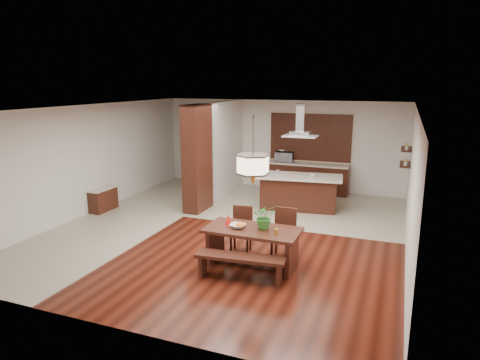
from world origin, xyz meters
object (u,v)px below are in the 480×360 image
at_px(hallway_console, 103,200).
at_px(dining_table, 252,238).
at_px(island_cup, 312,176).
at_px(range_hood, 301,121).
at_px(pendant_lantern, 253,151).
at_px(fruit_bowl, 238,226).
at_px(kitchen_island, 299,192).
at_px(dining_chair_left, 241,230).
at_px(microwave, 284,157).
at_px(foliage_plant, 265,217).
at_px(dining_chair_right, 283,234).
at_px(dining_bench, 240,268).

height_order(hallway_console, dining_table, dining_table).
bearing_deg(island_cup, range_hood, 161.36).
bearing_deg(hallway_console, pendant_lantern, -21.11).
relative_size(fruit_bowl, kitchen_island, 0.12).
xyz_separation_m(hallway_console, pendant_lantern, (5.03, -1.94, 1.93)).
xyz_separation_m(dining_chair_left, microwave, (-0.56, 5.40, 0.63)).
relative_size(foliage_plant, fruit_bowl, 1.63).
xyz_separation_m(dining_chair_left, range_hood, (0.40, 3.44, 1.99)).
distance_m(foliage_plant, kitchen_island, 3.96).
distance_m(dining_table, dining_chair_right, 0.71).
height_order(dining_chair_left, fruit_bowl, dining_chair_left).
height_order(kitchen_island, range_hood, range_hood).
distance_m(dining_chair_left, island_cup, 3.45).
xyz_separation_m(pendant_lantern, island_cup, (0.35, 3.87, -1.23)).
relative_size(fruit_bowl, range_hood, 0.32).
bearing_deg(range_hood, pendant_lantern, -89.32).
bearing_deg(range_hood, foliage_plant, -86.21).
bearing_deg(island_cup, dining_table, -95.17).
distance_m(hallway_console, foliage_plant, 5.61).
bearing_deg(foliage_plant, dining_chair_left, 144.18).
xyz_separation_m(dining_chair_right, range_hood, (-0.50, 3.45, 1.96)).
xyz_separation_m(range_hood, microwave, (-0.96, 1.95, -1.36)).
bearing_deg(range_hood, kitchen_island, -90.00).
bearing_deg(dining_bench, microwave, 98.61).
distance_m(dining_bench, fruit_bowl, 0.87).
bearing_deg(dining_chair_right, pendant_lantern, -131.44).
relative_size(pendant_lantern, island_cup, 11.33).
bearing_deg(hallway_console, microwave, 44.85).
distance_m(dining_bench, microwave, 6.74).
bearing_deg(island_cup, dining_chair_left, -103.54).
relative_size(range_hood, microwave, 1.56).
relative_size(dining_bench, dining_chair_left, 1.71).
height_order(hallway_console, island_cup, island_cup).
bearing_deg(dining_chair_right, fruit_bowl, -142.82).
height_order(dining_bench, range_hood, range_hood).
bearing_deg(dining_chair_left, dining_chair_right, -9.12).
relative_size(pendant_lantern, range_hood, 1.46).
height_order(dining_bench, pendant_lantern, pendant_lantern).
xyz_separation_m(range_hood, island_cup, (0.40, -0.13, -1.45)).
bearing_deg(pendant_lantern, dining_chair_right, 50.34).
relative_size(dining_chair_right, island_cup, 8.74).
relative_size(kitchen_island, island_cup, 21.28).
relative_size(dining_chair_left, dining_chair_right, 0.94).
height_order(pendant_lantern, foliage_plant, pendant_lantern).
bearing_deg(kitchen_island, hallway_console, -164.92).
bearing_deg(pendant_lantern, foliage_plant, 20.19).
relative_size(dining_chair_left, kitchen_island, 0.39).
xyz_separation_m(pendant_lantern, fruit_bowl, (-0.28, -0.05, -1.46)).
bearing_deg(dining_bench, island_cup, 85.51).
bearing_deg(fruit_bowl, range_hood, 86.64).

